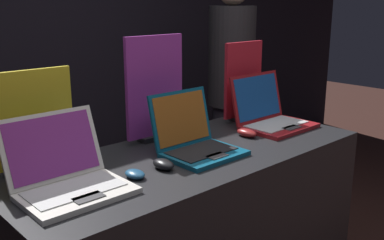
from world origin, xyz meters
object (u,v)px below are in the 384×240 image
object	(u,v)px
promo_stand_middle	(155,91)
promo_stand_back	(243,83)
laptop_middle	(195,140)
person_bystander	(231,95)
promo_stand_front	(30,124)
laptop_front	(67,175)
mouse_middle	(163,164)
laptop_back	(270,115)
mouse_back	(247,133)
mouse_front	(135,174)

from	to	relation	value
promo_stand_middle	promo_stand_back	xyz separation A→B (m)	(0.60, -0.03, -0.03)
laptop_middle	promo_stand_back	xyz separation A→B (m)	(0.60, 0.25, 0.15)
person_bystander	promo_stand_front	bearing A→B (deg)	-162.45
laptop_front	mouse_middle	distance (m)	0.39
laptop_middle	laptop_back	bearing A→B (deg)	4.71
promo_stand_front	mouse_back	xyz separation A→B (m)	(0.97, -0.28, -0.17)
promo_stand_middle	mouse_back	world-z (taller)	promo_stand_middle
mouse_front	mouse_middle	xyz separation A→B (m)	(0.14, -0.00, 0.00)
laptop_back	person_bystander	xyz separation A→B (m)	(0.55, 0.79, -0.09)
promo_stand_middle	promo_stand_back	world-z (taller)	promo_stand_middle
laptop_middle	mouse_middle	world-z (taller)	laptop_middle
promo_stand_front	mouse_back	distance (m)	1.02
mouse_front	promo_stand_middle	xyz separation A→B (m)	(0.36, 0.34, 0.23)
mouse_middle	promo_stand_back	xyz separation A→B (m)	(0.82, 0.30, 0.19)
promo_stand_middle	person_bystander	bearing A→B (deg)	26.11
laptop_front	mouse_back	distance (m)	0.97
promo_stand_front	mouse_back	world-z (taller)	promo_stand_front
promo_stand_front	promo_stand_back	bearing A→B (deg)	-1.87
mouse_front	mouse_back	size ratio (longest dim) A/B	0.81
laptop_front	person_bystander	world-z (taller)	person_bystander
laptop_front	mouse_back	xyz separation A→B (m)	(0.97, 0.00, -0.04)
mouse_back	promo_stand_middle	bearing A→B (deg)	142.93
mouse_front	mouse_back	world-z (taller)	mouse_back
laptop_middle	person_bystander	xyz separation A→B (m)	(1.15, 0.84, -0.09)
laptop_middle	promo_stand_back	world-z (taller)	promo_stand_back
mouse_front	person_bystander	bearing A→B (deg)	30.74
mouse_middle	mouse_back	size ratio (longest dim) A/B	0.94
promo_stand_back	laptop_middle	bearing A→B (deg)	-157.41
promo_stand_front	laptop_back	bearing A→B (deg)	-11.17
mouse_front	promo_stand_middle	world-z (taller)	promo_stand_middle
promo_stand_front	laptop_back	size ratio (longest dim) A/B	1.06
promo_stand_middle	laptop_back	xyz separation A→B (m)	(0.60, -0.23, -0.18)
promo_stand_back	laptop_front	bearing A→B (deg)	-168.67
mouse_back	person_bystander	xyz separation A→B (m)	(0.79, 0.83, -0.04)
laptop_back	promo_stand_back	distance (m)	0.25
mouse_middle	mouse_front	bearing A→B (deg)	179.91
laptop_middle	person_bystander	world-z (taller)	person_bystander
laptop_front	mouse_front	world-z (taller)	laptop_front
laptop_back	person_bystander	size ratio (longest dim) A/B	0.21
laptop_middle	laptop_back	xyz separation A→B (m)	(0.60, 0.05, 0.00)
mouse_middle	person_bystander	world-z (taller)	person_bystander
promo_stand_front	mouse_middle	bearing A→B (deg)	-41.65
laptop_middle	laptop_front	bearing A→B (deg)	179.43
promo_stand_back	mouse_back	bearing A→B (deg)	-134.74
laptop_middle	promo_stand_back	distance (m)	0.66
mouse_front	promo_stand_middle	distance (m)	0.55
mouse_front	promo_stand_front	distance (m)	0.46
mouse_middle	laptop_back	xyz separation A→B (m)	(0.82, 0.10, 0.04)
laptop_middle	promo_stand_middle	size ratio (longest dim) A/B	0.65
promo_stand_back	person_bystander	world-z (taller)	person_bystander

